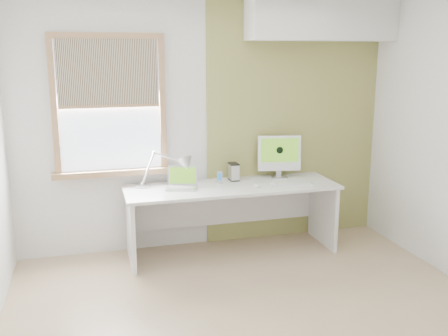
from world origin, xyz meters
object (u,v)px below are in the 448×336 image
object	(u,v)px
desk_lamp	(178,167)
laptop	(182,183)
imac	(279,154)
external_drive	(234,172)
desk	(230,202)

from	to	relation	value
desk_lamp	laptop	size ratio (longest dim) A/B	1.77
laptop	imac	distance (m)	1.14
laptop	external_drive	world-z (taller)	laptop
desk_lamp	laptop	world-z (taller)	desk_lamp
desk_lamp	external_drive	distance (m)	0.63
desk	desk_lamp	xyz separation A→B (m)	(-0.53, 0.09, 0.39)
desk	external_drive	distance (m)	0.34
imac	desk_lamp	bearing A→B (deg)	-176.88
laptop	imac	size ratio (longest dim) A/B	0.76
imac	external_drive	bearing A→B (deg)	-179.42
desk	external_drive	bearing A→B (deg)	61.40
external_drive	imac	distance (m)	0.55
desk	desk_lamp	bearing A→B (deg)	170.01
laptop	desk	bearing A→B (deg)	0.27
desk	imac	distance (m)	0.77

